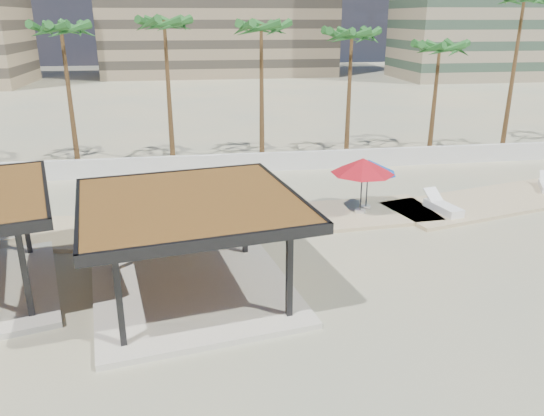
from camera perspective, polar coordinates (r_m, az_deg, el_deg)
The scene contains 16 objects.
ground at distance 18.98m, azimuth -2.41°, elevation -9.47°, with size 200.00×200.00×0.00m, color tan.
promenade at distance 26.11m, azimuth -0.01°, elevation -0.87°, with size 44.45×7.97×0.24m.
boundary_wall at distance 33.65m, azimuth -5.60°, elevation 4.76°, with size 56.00×0.30×1.20m, color silver.
pavilion_central at distance 18.27m, azimuth -8.63°, elevation -3.33°, with size 8.27×8.27×3.64m.
umbrella_b at distance 23.28m, azimuth -11.78°, elevation 2.77°, with size 4.02×4.02×2.85m.
umbrella_c at distance 25.92m, azimuth 9.74°, elevation 4.47°, with size 4.12×4.12×2.76m.
umbrella_d at distance 26.67m, azimuth 10.32°, elevation 4.41°, with size 3.14×3.14×2.52m.
lounger_a at distance 26.83m, azimuth -26.71°, elevation -1.76°, with size 1.42×2.38×0.86m.
lounger_b at distance 24.15m, azimuth -2.32°, elevation -1.80°, with size 1.67×2.46×0.89m.
lounger_c at distance 27.70m, azimuth 17.87°, elevation 0.11°, with size 1.25×2.50×0.90m.
palm_c at distance 35.33m, azimuth -21.69°, elevation 16.93°, with size 3.00×3.00×9.50m.
palm_d at distance 35.40m, azimuth -11.48°, elevation 18.31°, with size 3.00×3.00×9.78m.
palm_e at distance 35.21m, azimuth -1.17°, elevation 18.29°, with size 3.00×3.00×9.53m.
palm_f at distance 36.72m, azimuth 8.56°, elevation 17.44°, with size 3.00×3.00×9.05m.
palm_g at distance 38.58m, azimuth 17.56°, elevation 15.72°, with size 3.00×3.00×8.23m.
palm_h at distance 42.00m, azimuth 25.42°, elevation 19.08°, with size 3.00×3.00×11.36m.
Camera 1 is at (-1.79, -16.47, 9.27)m, focal length 35.00 mm.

